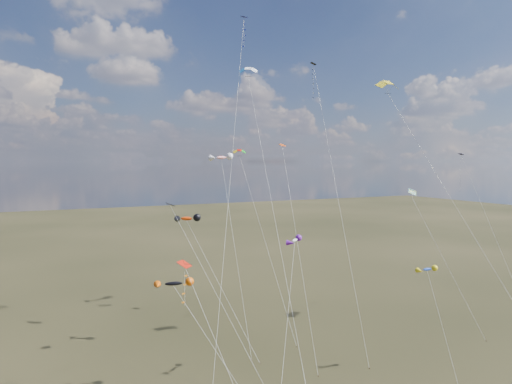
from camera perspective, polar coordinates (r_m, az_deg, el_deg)
name	(u,v)px	position (r m, az deg, el deg)	size (l,w,h in m)	color
diamond_black_high	(316,96)	(70.32, 7.53, 11.81)	(6.30, 21.70, 38.04)	black
diamond_navy_tall	(242,56)	(63.64, -1.78, 16.57)	(14.11, 23.48, 43.10)	#121054
diamond_black_mid	(193,249)	(51.12, -7.83, -7.10)	(6.58, 14.67, 18.18)	black
diamond_red_low	(188,291)	(41.52, -8.48, -12.13)	(4.03, 11.58, 14.13)	#B91909
diamond_navy_right	(464,180)	(75.72, 24.51, 1.39)	(1.51, 14.12, 24.19)	#121048
diamond_orange_center	(291,202)	(60.89, 4.42, -1.23)	(6.13, 18.96, 25.52)	#D84710
parafoil_yellow	(389,83)	(59.70, 16.23, 12.91)	(5.05, 23.09, 33.39)	gold
parafoil_blue_white	(249,70)	(59.72, -0.94, 14.96)	(6.95, 26.83, 35.35)	#1062B2
parafoil_striped	(413,190)	(68.28, 19.01, 0.20)	(4.75, 11.46, 19.60)	yellow
parafoil_tricolor	(240,152)	(67.83, -2.02, 5.03)	(2.34, 15.72, 25.09)	yellow
novelty_black_orange	(174,284)	(46.29, -10.23, -11.23)	(7.49, 8.25, 11.47)	black
novelty_orange_black	(187,219)	(56.59, -8.64, -3.35)	(7.48, 9.74, 16.52)	#E93A07
novelty_white_purple	(295,241)	(47.69, 4.86, -6.14)	(8.69, 10.96, 15.18)	silver
novelty_redwhite_stripe	(221,158)	(71.13, -4.34, 4.27)	(5.92, 21.02, 24.24)	red
novelty_blue_yellow	(427,270)	(52.69, 20.65, -9.11)	(2.39, 6.48, 11.80)	#1137C1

